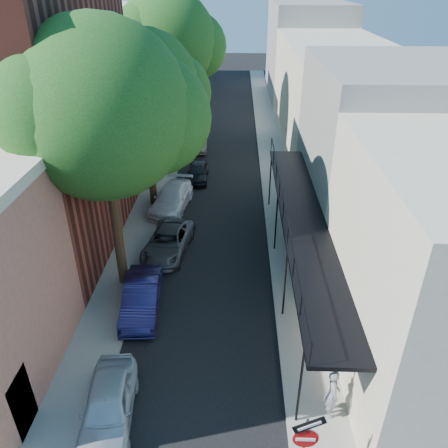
# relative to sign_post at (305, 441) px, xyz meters

# --- Properties ---
(road_surface) EXTENTS (6.00, 64.00, 0.01)m
(road_surface) POSITION_rel_sign_post_xyz_m (-3.16, 29.03, -2.03)
(road_surface) COLOR black
(road_surface) RESTS_ON ground
(sidewalk_left) EXTENTS (2.00, 64.00, 0.12)m
(sidewalk_left) POSITION_rel_sign_post_xyz_m (-7.16, 29.03, -1.98)
(sidewalk_left) COLOR gray
(sidewalk_left) RESTS_ON ground
(sidewalk_right) EXTENTS (2.00, 64.00, 0.12)m
(sidewalk_right) POSITION_rel_sign_post_xyz_m (0.84, 29.03, -1.98)
(sidewalk_right) COLOR gray
(sidewalk_right) RESTS_ON ground
(buildings_left) EXTENTS (10.10, 59.10, 12.00)m
(buildings_left) POSITION_rel_sign_post_xyz_m (-12.46, 27.79, 2.90)
(buildings_left) COLOR tan
(buildings_left) RESTS_ON ground
(buildings_right) EXTENTS (9.80, 55.00, 10.00)m
(buildings_right) POSITION_rel_sign_post_xyz_m (5.83, 28.51, 2.39)
(buildings_right) COLOR beige
(buildings_right) RESTS_ON ground
(sign_post) EXTENTS (0.89, 0.17, 2.99)m
(sign_post) POSITION_rel_sign_post_xyz_m (0.00, 0.00, 0.00)
(sign_post) COLOR #595B60
(sign_post) RESTS_ON ground
(oak_near) EXTENTS (7.48, 6.80, 11.42)m
(oak_near) POSITION_rel_sign_post_xyz_m (-6.53, 9.29, 5.84)
(oak_near) COLOR #331F14
(oak_near) RESTS_ON ground
(oak_mid) EXTENTS (6.60, 6.00, 10.20)m
(oak_mid) POSITION_rel_sign_post_xyz_m (-6.58, 17.26, 5.02)
(oak_mid) COLOR #331F14
(oak_mid) RESTS_ON ground
(oak_far) EXTENTS (7.70, 7.00, 11.90)m
(oak_far) POSITION_rel_sign_post_xyz_m (-6.51, 26.30, 6.22)
(oak_far) COLOR #331F14
(oak_far) RESTS_ON ground
(parked_car_a) EXTENTS (1.93, 4.01, 1.32)m
(parked_car_a) POSITION_rel_sign_post_xyz_m (-5.76, 1.93, -1.38)
(parked_car_a) COLOR silver
(parked_car_a) RESTS_ON ground
(parked_car_b) EXTENTS (1.72, 4.14, 1.33)m
(parked_car_b) POSITION_rel_sign_post_xyz_m (-5.76, 7.24, -1.37)
(parked_car_b) COLOR #171646
(parked_car_b) RESTS_ON ground
(parked_car_c) EXTENTS (2.54, 4.56, 1.21)m
(parked_car_c) POSITION_rel_sign_post_xyz_m (-5.29, 11.74, -1.43)
(parked_car_c) COLOR #4C4E53
(parked_car_c) RESTS_ON ground
(parked_car_d) EXTENTS (2.49, 4.88, 1.36)m
(parked_car_d) POSITION_rel_sign_post_xyz_m (-5.76, 16.54, -1.36)
(parked_car_d) COLOR white
(parked_car_d) RESTS_ON ground
(parked_car_e) EXTENTS (1.50, 3.53, 1.19)m
(parked_car_e) POSITION_rel_sign_post_xyz_m (-4.56, 20.93, -1.44)
(parked_car_e) COLOR black
(parked_car_e) RESTS_ON ground
(parked_car_f) EXTENTS (1.61, 4.11, 1.33)m
(parked_car_f) POSITION_rel_sign_post_xyz_m (-5.03, 27.20, -1.37)
(parked_car_f) COLOR #666056
(parked_car_f) RESTS_ON ground
(parked_car_g) EXTENTS (2.49, 4.52, 1.20)m
(parked_car_g) POSITION_rel_sign_post_xyz_m (-5.76, 31.68, -1.44)
(parked_car_g) COLOR #8D989F
(parked_car_g) RESTS_ON ground
(pedestrian) EXTENTS (0.46, 0.69, 1.86)m
(pedestrian) POSITION_rel_sign_post_xyz_m (1.23, 2.33, -0.99)
(pedestrian) COLOR gray
(pedestrian) RESTS_ON sidewalk_right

